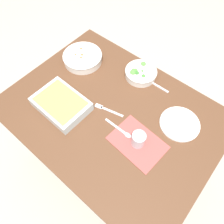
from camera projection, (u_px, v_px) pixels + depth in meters
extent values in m
plane|color=#B2A899|center=(112.00, 157.00, 1.86)|extent=(6.00, 6.00, 0.00)
cube|color=brown|center=(112.00, 114.00, 1.25)|extent=(1.20, 0.90, 0.04)
cylinder|color=brown|center=(22.00, 134.00, 1.59)|extent=(0.06, 0.06, 0.70)
cylinder|color=brown|center=(94.00, 73.00, 1.91)|extent=(0.06, 0.06, 0.70)
cylinder|color=brown|center=(205.00, 147.00, 1.54)|extent=(0.06, 0.06, 0.70)
cube|color=#B24C47|center=(138.00, 143.00, 1.13)|extent=(0.29, 0.22, 0.00)
cylinder|color=silver|center=(83.00, 58.00, 1.42)|extent=(0.25, 0.25, 0.05)
torus|color=silver|center=(82.00, 55.00, 1.40)|extent=(0.26, 0.26, 0.01)
cylinder|color=olive|center=(83.00, 58.00, 1.42)|extent=(0.20, 0.20, 0.03)
sphere|color=#C66633|center=(81.00, 49.00, 1.44)|extent=(0.02, 0.02, 0.02)
sphere|color=#C66633|center=(73.00, 54.00, 1.41)|extent=(0.01, 0.01, 0.01)
sphere|color=#C66633|center=(76.00, 55.00, 1.41)|extent=(0.02, 0.02, 0.02)
sphere|color=#C66633|center=(81.00, 58.00, 1.39)|extent=(0.02, 0.02, 0.02)
sphere|color=#C66633|center=(82.00, 55.00, 1.41)|extent=(0.02, 0.02, 0.02)
cylinder|color=silver|center=(141.00, 73.00, 1.36)|extent=(0.19, 0.19, 0.05)
torus|color=silver|center=(141.00, 71.00, 1.34)|extent=(0.20, 0.20, 0.01)
cylinder|color=#8CB272|center=(141.00, 73.00, 1.35)|extent=(0.16, 0.16, 0.02)
sphere|color=#569E42|center=(143.00, 64.00, 1.37)|extent=(0.04, 0.04, 0.04)
sphere|color=#3D7A33|center=(137.00, 73.00, 1.33)|extent=(0.03, 0.03, 0.03)
sphere|color=#569E42|center=(133.00, 73.00, 1.33)|extent=(0.04, 0.04, 0.04)
sphere|color=#569E42|center=(134.00, 71.00, 1.34)|extent=(0.03, 0.03, 0.03)
sphere|color=#478C38|center=(143.00, 76.00, 1.32)|extent=(0.03, 0.03, 0.03)
sphere|color=#569E42|center=(135.00, 71.00, 1.34)|extent=(0.03, 0.03, 0.03)
sphere|color=#478C38|center=(142.00, 72.00, 1.34)|extent=(0.02, 0.02, 0.02)
cube|color=silver|center=(61.00, 104.00, 1.23)|extent=(0.31, 0.23, 0.06)
cube|color=#DBAD56|center=(61.00, 103.00, 1.22)|extent=(0.27, 0.20, 0.04)
cylinder|color=#B2BCC6|center=(138.00, 139.00, 1.10)|extent=(0.07, 0.07, 0.08)
cylinder|color=black|center=(138.00, 140.00, 1.11)|extent=(0.06, 0.06, 0.05)
cylinder|color=silver|center=(180.00, 124.00, 1.19)|extent=(0.22, 0.22, 0.01)
cube|color=silver|center=(83.00, 61.00, 1.44)|extent=(0.08, 0.13, 0.01)
ellipsoid|color=silver|center=(80.00, 70.00, 1.40)|extent=(0.04, 0.05, 0.01)
cube|color=silver|center=(159.00, 87.00, 1.33)|extent=(0.14, 0.01, 0.01)
ellipsoid|color=silver|center=(147.00, 79.00, 1.35)|extent=(0.04, 0.03, 0.01)
cube|color=silver|center=(115.00, 126.00, 1.18)|extent=(0.14, 0.01, 0.01)
ellipsoid|color=silver|center=(128.00, 135.00, 1.15)|extent=(0.04, 0.03, 0.01)
cube|color=silver|center=(112.00, 112.00, 1.23)|extent=(0.14, 0.05, 0.01)
cube|color=silver|center=(99.00, 106.00, 1.25)|extent=(0.05, 0.03, 0.01)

